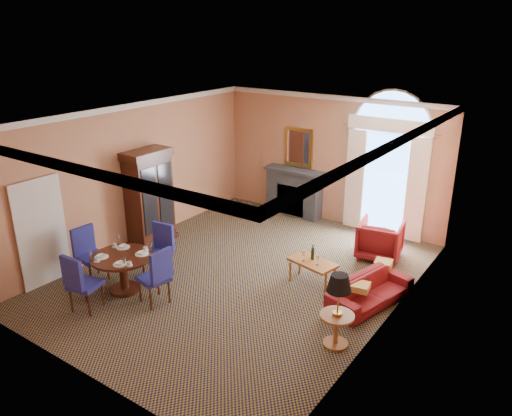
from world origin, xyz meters
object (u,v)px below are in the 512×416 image
Objects in this scene: armoire at (149,199)px; armchair at (380,240)px; dining_table at (123,265)px; sofa at (370,291)px; coffee_table at (312,263)px; side_table at (338,301)px.

armchair is (4.68, 2.21, -0.64)m from armoire.
dining_table reaches higher than armchair.
dining_table is at bearing 133.83° from sofa.
side_table reaches higher than coffee_table.
armoire is 5.46m from side_table.
coffee_table is at bearing 101.35° from sofa.
side_table reaches higher than dining_table.
coffee_table is (-0.65, -1.84, 0.02)m from armchair.
dining_table is at bearing 41.02° from armchair.
armchair is at bearing 25.32° from armoire.
dining_table reaches higher than sofa.
sofa is (5.27, 0.29, -0.80)m from armoire.
sofa is at bearing 91.93° from side_table.
armchair is 0.75× the size of side_table.
sofa is 1.58m from side_table.
dining_table is at bearing -57.07° from armoire.
coffee_table is at bearing 61.33° from armchair.
armchair is at bearing 83.33° from coffee_table.
coffee_table is at bearing 39.58° from dining_table.
armoire is 1.88× the size of dining_table.
coffee_table is at bearing 5.22° from armoire.
dining_table is 5.38m from armchair.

